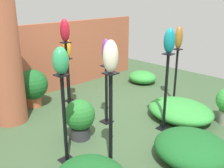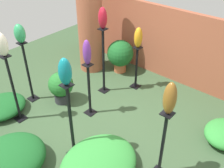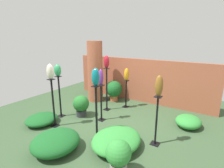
{
  "view_description": "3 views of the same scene",
  "coord_description": "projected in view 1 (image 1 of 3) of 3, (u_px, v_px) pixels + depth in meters",
  "views": [
    {
      "loc": [
        -3.36,
        -3.16,
        2.3
      ],
      "look_at": [
        -0.13,
        0.03,
        0.74
      ],
      "focal_mm": 42.0,
      "sensor_mm": 36.0,
      "label": 1
    },
    {
      "loc": [
        2.71,
        -2.74,
        3.41
      ],
      "look_at": [
        0.28,
        0.12,
        0.89
      ],
      "focal_mm": 42.0,
      "sensor_mm": 36.0,
      "label": 2
    },
    {
      "loc": [
        2.66,
        -3.91,
        2.45
      ],
      "look_at": [
        -0.03,
        0.33,
        1.11
      ],
      "focal_mm": 28.0,
      "sensor_mm": 36.0,
      "label": 3
    }
  ],
  "objects": [
    {
      "name": "pedestal_jade",
      "position": [
        65.0,
        123.0,
        3.63
      ],
      "size": [
        0.2,
        0.2,
        1.32
      ],
      "color": "black",
      "rests_on": "ground"
    },
    {
      "name": "pedestal_teal",
      "position": [
        165.0,
        96.0,
        4.52
      ],
      "size": [
        0.2,
        0.2,
        1.38
      ],
      "color": "black",
      "rests_on": "ground"
    },
    {
      "name": "foliage_bed_rear",
      "position": [
        192.0,
        148.0,
        3.76
      ],
      "size": [
        1.03,
        1.09,
        0.41
      ],
      "primitive_type": "ellipsoid",
      "color": "#195923",
      "rests_on": "ground"
    },
    {
      "name": "foliage_bed_west",
      "position": [
        180.0,
        110.0,
        5.05
      ],
      "size": [
        1.07,
        1.28,
        0.36
      ],
      "primitive_type": "ellipsoid",
      "color": "#338C38",
      "rests_on": "ground"
    },
    {
      "name": "foliage_bed_center",
      "position": [
        142.0,
        77.0,
        7.15
      ],
      "size": [
        0.69,
        0.78,
        0.32
      ],
      "primitive_type": "ellipsoid",
      "color": "#338C38",
      "rests_on": "ground"
    },
    {
      "name": "art_vase_jade",
      "position": [
        61.0,
        61.0,
        3.34
      ],
      "size": [
        0.22,
        0.2,
        0.36
      ],
      "primitive_type": "ellipsoid",
      "color": "#2D9356",
      "rests_on": "pedestal_jade"
    },
    {
      "name": "pedestal_ruby",
      "position": [
        68.0,
        83.0,
        5.06
      ],
      "size": [
        0.2,
        0.2,
        1.47
      ],
      "color": "black",
      "rests_on": "ground"
    },
    {
      "name": "pedestal_bronze",
      "position": [
        176.0,
        78.0,
        5.8
      ],
      "size": [
        0.2,
        0.2,
        1.2
      ],
      "color": "black",
      "rests_on": "ground"
    },
    {
      "name": "brick_pillar",
      "position": [
        5.0,
        61.0,
        4.66
      ],
      "size": [
        0.58,
        0.58,
        2.34
      ],
      "primitive_type": "cylinder",
      "color": "#9E5138",
      "rests_on": "ground"
    },
    {
      "name": "art_vase_bronze",
      "position": [
        179.0,
        38.0,
        5.51
      ],
      "size": [
        0.18,
        0.16,
        0.48
      ],
      "primitive_type": "ellipsoid",
      "color": "brown",
      "rests_on": "pedestal_bronze"
    },
    {
      "name": "pedestal_ivory",
      "position": [
        111.0,
        126.0,
        3.5
      ],
      "size": [
        0.2,
        0.2,
        1.38
      ],
      "color": "black",
      "rests_on": "ground"
    },
    {
      "name": "brick_wall_back",
      "position": [
        50.0,
        58.0,
        6.34
      ],
      "size": [
        5.6,
        0.12,
        1.67
      ],
      "primitive_type": "cube",
      "color": "#9E5138",
      "rests_on": "ground"
    },
    {
      "name": "art_vase_amber",
      "position": [
        67.0,
        48.0,
        5.58
      ],
      "size": [
        0.17,
        0.19,
        0.44
      ],
      "primitive_type": "ellipsoid",
      "color": "orange",
      "rests_on": "pedestal_amber"
    },
    {
      "name": "art_vase_ruby",
      "position": [
        65.0,
        30.0,
        4.74
      ],
      "size": [
        0.18,
        0.17,
        0.42
      ],
      "primitive_type": "ellipsoid",
      "color": "maroon",
      "rests_on": "pedestal_ruby"
    },
    {
      "name": "art_vase_ivory",
      "position": [
        111.0,
        56.0,
        3.19
      ],
      "size": [
        0.2,
        0.18,
        0.41
      ],
      "primitive_type": "ellipsoid",
      "color": "beige",
      "rests_on": "pedestal_ivory"
    },
    {
      "name": "pedestal_violet",
      "position": [
        106.0,
        97.0,
        4.82
      ],
      "size": [
        0.2,
        0.2,
        1.11
      ],
      "color": "black",
      "rests_on": "ground"
    },
    {
      "name": "pedestal_amber",
      "position": [
        69.0,
        82.0,
        5.82
      ],
      "size": [
        0.2,
        0.2,
        0.99
      ],
      "color": "black",
      "rests_on": "ground"
    },
    {
      "name": "potted_plant_front_left",
      "position": [
        80.0,
        117.0,
        4.31
      ],
      "size": [
        0.51,
        0.51,
        0.68
      ],
      "color": "#2D2D33",
      "rests_on": "ground"
    },
    {
      "name": "art_vase_violet",
      "position": [
        106.0,
        52.0,
        4.55
      ],
      "size": [
        0.15,
        0.15,
        0.47
      ],
      "primitive_type": "ellipsoid",
      "color": "#6B2D8C",
      "rests_on": "pedestal_violet"
    },
    {
      "name": "ground_plane",
      "position": [
        118.0,
        119.0,
        5.11
      ],
      "size": [
        8.0,
        8.0,
        0.0
      ],
      "primitive_type": "plane",
      "color": "#385133"
    },
    {
      "name": "potted_plant_near_pillar",
      "position": [
        33.0,
        86.0,
        5.55
      ],
      "size": [
        0.64,
        0.64,
        0.82
      ],
      "color": "#B25B38",
      "rests_on": "ground"
    },
    {
      "name": "art_vase_teal",
      "position": [
        169.0,
        41.0,
        4.21
      ],
      "size": [
        0.18,
        0.19,
        0.41
      ],
      "primitive_type": "ellipsoid",
      "color": "#0F727A",
      "rests_on": "pedestal_teal"
    }
  ]
}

